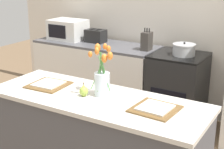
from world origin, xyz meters
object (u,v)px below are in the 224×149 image
plate_setting_left (48,84)px  knife_block (147,41)px  stove_range (177,90)px  cooking_pot (184,50)px  pear_figurine (84,91)px  flower_vase (102,78)px  microwave (68,30)px  plate_setting_right (155,108)px  toaster (96,36)px

plate_setting_left → knife_block: 1.58m
stove_range → cooking_pot: 0.52m
stove_range → pear_figurine: size_ratio=7.85×
plate_setting_left → pear_figurine: bearing=-6.2°
flower_vase → microwave: (-1.54, 1.54, -0.01)m
flower_vase → pear_figurine: size_ratio=3.62×
pear_figurine → cooking_pot: (0.25, 1.61, 0.03)m
plate_setting_right → toaster: size_ratio=1.18×
pear_figurine → microwave: (-1.42, 1.62, 0.10)m
stove_range → microwave: bearing=-180.0°
toaster → microwave: (-0.43, -0.04, 0.05)m
cooking_pot → pear_figurine: bearing=-98.9°
cooking_pot → plate_setting_right: bearing=-77.5°
stove_range → flower_vase: bearing=-92.9°
knife_block → toaster: bearing=175.9°
pear_figurine → flower_vase: bearing=37.0°
flower_vase → cooking_pot: (0.14, 1.52, -0.07)m
plate_setting_right → pear_figurine: bearing=-175.8°
toaster → stove_range: bearing=-2.0°
plate_setting_left → stove_range: bearing=69.1°
pear_figurine → plate_setting_left: pear_figurine is taller
flower_vase → microwave: bearing=135.1°
plate_setting_right → toaster: bearing=134.4°
flower_vase → pear_figurine: 0.18m
pear_figurine → stove_range: bearing=83.1°
pear_figurine → cooking_pot: size_ratio=0.43×
pear_figurine → plate_setting_right: size_ratio=0.34×
plate_setting_right → plate_setting_left: bearing=180.0°
plate_setting_right → microwave: bearing=142.0°
stove_range → microwave: microwave is taller
toaster → cooking_pot: (1.25, -0.06, -0.02)m
plate_setting_left → cooking_pot: cooking_pot is taller
knife_block → cooking_pot: bearing=-0.4°
cooking_pot → microwave: microwave is taller
plate_setting_right → cooking_pot: cooking_pot is taller
plate_setting_left → plate_setting_right: same height
plate_setting_right → knife_block: (-0.82, 1.57, 0.11)m
pear_figurine → plate_setting_right: pear_figurine is taller
pear_figurine → knife_block: 1.63m
flower_vase → plate_setting_left: size_ratio=1.25×
pear_figurine → toaster: bearing=120.8°
plate_setting_left → plate_setting_right: size_ratio=1.00×
stove_range → plate_setting_left: size_ratio=2.71×
plate_setting_left → toaster: size_ratio=1.18×
flower_vase → plate_setting_right: flower_vase is taller
stove_range → flower_vase: 1.65m
stove_range → cooking_pot: (0.06, -0.02, 0.51)m
cooking_pot → microwave: 1.68m
cooking_pot → knife_block: knife_block is taller
flower_vase → microwave: 2.17m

